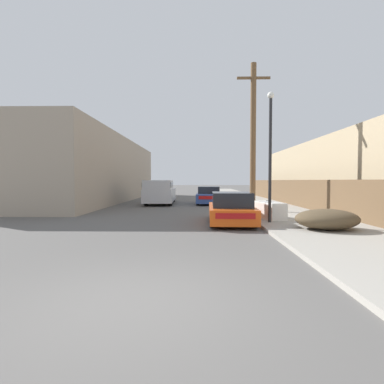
% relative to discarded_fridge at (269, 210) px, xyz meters
% --- Properties ---
extents(ground_plane, '(220.00, 220.00, 0.00)m').
position_rel_discarded_fridge_xyz_m(ground_plane, '(-3.96, -8.79, -0.48)').
color(ground_plane, '#595654').
extents(sidewalk_curb, '(4.20, 63.00, 0.12)m').
position_rel_discarded_fridge_xyz_m(sidewalk_curb, '(1.34, 14.71, -0.42)').
color(sidewalk_curb, '#9E998E').
rests_on(sidewalk_curb, ground).
extents(discarded_fridge, '(1.11, 1.96, 0.74)m').
position_rel_discarded_fridge_xyz_m(discarded_fridge, '(0.00, 0.00, 0.00)').
color(discarded_fridge, white).
rests_on(discarded_fridge, sidewalk_curb).
extents(parked_sports_car_red, '(1.91, 4.18, 1.28)m').
position_rel_discarded_fridge_xyz_m(parked_sports_car_red, '(-1.72, -0.64, 0.10)').
color(parked_sports_car_red, '#E05114').
rests_on(parked_sports_car_red, ground).
extents(car_parked_mid, '(1.94, 4.38, 1.31)m').
position_rel_discarded_fridge_xyz_m(car_parked_mid, '(-2.25, 9.50, 0.14)').
color(car_parked_mid, '#2D478C').
rests_on(car_parked_mid, ground).
extents(pickup_truck, '(2.14, 5.93, 1.77)m').
position_rel_discarded_fridge_xyz_m(pickup_truck, '(-5.89, 9.22, 0.42)').
color(pickup_truck, silver).
rests_on(pickup_truck, ground).
extents(utility_pole, '(1.80, 0.31, 7.99)m').
position_rel_discarded_fridge_xyz_m(utility_pole, '(-0.07, 3.54, 3.74)').
color(utility_pole, brown).
rests_on(utility_pole, sidewalk_curb).
extents(street_lamp, '(0.26, 0.26, 5.07)m').
position_rel_discarded_fridge_xyz_m(street_lamp, '(-0.27, -1.19, 2.56)').
color(street_lamp, '#232326').
rests_on(street_lamp, sidewalk_curb).
extents(brush_pile, '(2.10, 1.66, 0.68)m').
position_rel_discarded_fridge_xyz_m(brush_pile, '(1.25, -2.84, -0.01)').
color(brush_pile, brown).
rests_on(brush_pile, sidewalk_curb).
extents(wooden_fence, '(0.08, 30.52, 1.67)m').
position_rel_discarded_fridge_xyz_m(wooden_fence, '(3.29, 7.71, 0.48)').
color(wooden_fence, brown).
rests_on(wooden_fence, sidewalk_curb).
extents(building_left_block, '(7.00, 23.53, 5.29)m').
position_rel_discarded_fridge_xyz_m(building_left_block, '(-12.48, 13.00, 2.17)').
color(building_left_block, tan).
rests_on(building_left_block, ground).
extents(building_right_house, '(6.00, 23.40, 4.41)m').
position_rel_discarded_fridge_xyz_m(building_right_house, '(7.37, 6.18, 1.73)').
color(building_right_house, tan).
rests_on(building_right_house, ground).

